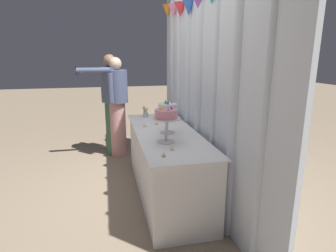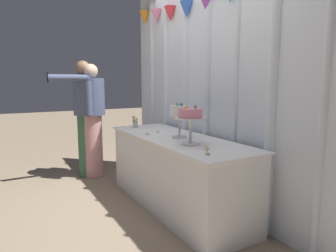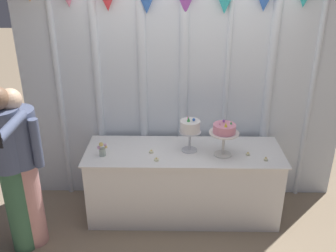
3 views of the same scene
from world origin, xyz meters
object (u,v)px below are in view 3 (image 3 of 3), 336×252
at_px(guest_girl_blue_dress, 10,165).
at_px(guest_man_pink_jacket, 22,165).
at_px(cake_table, 183,183).
at_px(tealight_near_right, 248,154).
at_px(tealight_near_left, 156,160).
at_px(tealight_far_right, 266,159).
at_px(cake_display_nearleft, 190,128).
at_px(tealight_far_left, 151,152).
at_px(flower_vase, 102,150).
at_px(cake_display_nearright, 224,131).

height_order(guest_girl_blue_dress, guest_man_pink_jacket, guest_girl_blue_dress).
xyz_separation_m(cake_table, tealight_near_right, (0.65, -0.08, 0.40)).
height_order(tealight_near_left, tealight_far_right, tealight_far_right).
bearing_deg(tealight_near_left, tealight_near_right, 7.89).
bearing_deg(cake_display_nearleft, guest_girl_blue_dress, -160.12).
relative_size(cake_table, guest_man_pink_jacket, 1.27).
bearing_deg(tealight_near_left, guest_girl_blue_dress, -163.92).
relative_size(tealight_far_left, guest_girl_blue_dress, 0.03).
distance_m(cake_table, guest_man_pink_jacket, 1.64).
height_order(flower_vase, tealight_far_right, flower_vase).
relative_size(tealight_far_left, guest_man_pink_jacket, 0.03).
xyz_separation_m(cake_display_nearright, guest_man_pink_jacket, (-1.89, -0.40, -0.17)).
bearing_deg(tealight_near_right, tealight_far_right, -36.07).
height_order(cake_display_nearright, flower_vase, cake_display_nearright).
relative_size(flower_vase, tealight_near_right, 3.56).
xyz_separation_m(cake_display_nearright, flower_vase, (-1.22, -0.03, -0.20)).
relative_size(cake_display_nearleft, tealight_far_right, 9.73).
relative_size(flower_vase, guest_man_pink_jacket, 0.10).
bearing_deg(cake_display_nearright, cake_display_nearleft, 165.07).
xyz_separation_m(tealight_far_left, tealight_near_right, (0.98, -0.03, -0.00)).
distance_m(flower_vase, guest_girl_blue_dress, 0.87).
height_order(cake_table, guest_man_pink_jacket, guest_man_pink_jacket).
bearing_deg(guest_man_pink_jacket, tealight_near_left, 12.71).
xyz_separation_m(cake_table, tealight_near_left, (-0.28, -0.21, 0.40)).
bearing_deg(tealight_far_left, cake_display_nearleft, 7.95).
bearing_deg(guest_girl_blue_dress, cake_display_nearright, 14.26).
bearing_deg(guest_girl_blue_dress, guest_man_pink_jacket, 54.82).
bearing_deg(tealight_near_right, tealight_far_left, 178.15).
height_order(tealight_near_left, guest_girl_blue_dress, guest_girl_blue_dress).
relative_size(tealight_far_left, tealight_near_left, 0.91).
xyz_separation_m(tealight_near_left, tealight_far_right, (1.08, 0.02, 0.00)).
relative_size(tealight_near_left, guest_girl_blue_dress, 0.03).
bearing_deg(cake_table, tealight_far_right, -13.53).
xyz_separation_m(guest_girl_blue_dress, guest_man_pink_jacket, (0.07, 0.10, -0.05)).
bearing_deg(tealight_far_left, guest_girl_blue_dress, -156.60).
distance_m(cake_display_nearleft, tealight_far_right, 0.81).
height_order(tealight_far_left, tealight_near_right, tealight_far_left).
xyz_separation_m(tealight_far_right, guest_girl_blue_dress, (-2.37, -0.39, 0.14)).
distance_m(cake_display_nearright, flower_vase, 1.24).
bearing_deg(flower_vase, tealight_far_right, -2.67).
xyz_separation_m(tealight_far_right, guest_man_pink_jacket, (-2.30, -0.29, 0.08)).
bearing_deg(cake_display_nearright, tealight_far_left, 177.31).
xyz_separation_m(cake_table, cake_display_nearleft, (0.06, 0.01, 0.65)).
bearing_deg(tealight_near_right, guest_man_pink_jacket, -169.35).
height_order(tealight_far_right, guest_man_pink_jacket, guest_man_pink_jacket).
xyz_separation_m(tealight_near_right, tealight_far_right, (0.15, -0.11, 0.00)).
distance_m(flower_vase, tealight_near_right, 1.48).
height_order(cake_table, flower_vase, flower_vase).
xyz_separation_m(tealight_near_right, guest_girl_blue_dress, (-2.21, -0.50, 0.14)).
xyz_separation_m(cake_table, cake_display_nearright, (0.39, -0.08, 0.65)).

